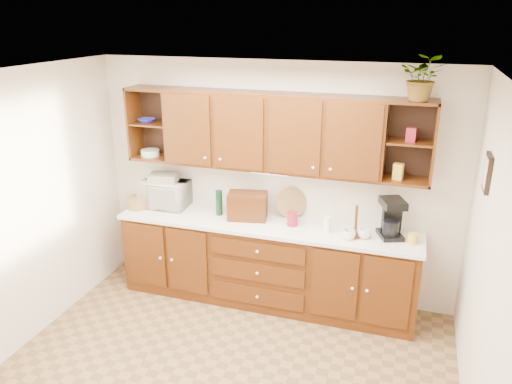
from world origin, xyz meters
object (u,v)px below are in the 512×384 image
Objects in this scene: bread_box at (248,206)px; potted_plant at (423,77)px; coffee_maker at (392,218)px; microwave at (165,194)px.

potted_plant is (1.65, 0.02, 1.41)m from bread_box.
coffee_maker is at bearing -11.11° from bread_box.
bread_box is 1.04× the size of coffee_maker.
coffee_maker is (1.50, 0.01, 0.05)m from bread_box.
potted_plant is (2.67, -0.03, 1.41)m from microwave.
coffee_maker is 1.38m from potted_plant.
potted_plant reaches higher than bread_box.
bread_box is 1.50m from coffee_maker.
microwave is 1.35× the size of coffee_maker.
microwave is at bearing 179.26° from potted_plant.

